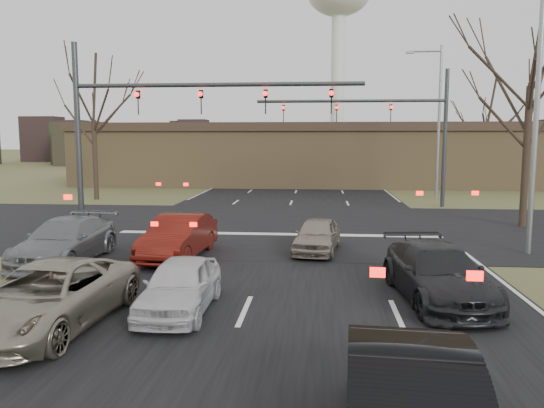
% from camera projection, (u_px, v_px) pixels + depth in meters
% --- Properties ---
extents(ground, '(360.00, 360.00, 0.00)m').
position_uv_depth(ground, '(221.00, 367.00, 9.37)').
color(ground, '#4B4B28').
rests_on(ground, ground).
extents(road_main, '(14.00, 300.00, 0.02)m').
position_uv_depth(road_main, '(305.00, 170.00, 68.69)').
color(road_main, black).
rests_on(road_main, ground).
extents(road_cross, '(200.00, 14.00, 0.02)m').
position_uv_depth(road_cross, '(281.00, 227.00, 24.20)').
color(road_cross, black).
rests_on(road_cross, ground).
extents(building, '(42.40, 10.40, 5.30)m').
position_uv_depth(building, '(322.00, 154.00, 46.44)').
color(building, '#90754D').
rests_on(building, ground).
extents(water_tower, '(15.00, 15.00, 44.50)m').
position_uv_depth(water_tower, '(339.00, 2.00, 123.13)').
color(water_tower, silver).
rests_on(water_tower, ground).
extents(mast_arm_near, '(12.12, 0.24, 8.00)m').
position_uv_depth(mast_arm_near, '(153.00, 113.00, 22.06)').
color(mast_arm_near, '#383A3D').
rests_on(mast_arm_near, ground).
extents(mast_arm_far, '(11.12, 0.24, 8.00)m').
position_uv_depth(mast_arm_far, '(396.00, 121.00, 30.96)').
color(mast_arm_far, '#383A3D').
rests_on(mast_arm_far, ground).
extents(streetlight_right_near, '(2.34, 0.25, 10.00)m').
position_uv_depth(streetlight_right_near, '(532.00, 91.00, 17.81)').
color(streetlight_right_near, gray).
rests_on(streetlight_right_near, ground).
extents(streetlight_right_far, '(2.34, 0.25, 10.00)m').
position_uv_depth(streetlight_right_far, '(436.00, 114.00, 34.57)').
color(streetlight_right_far, gray).
rests_on(streetlight_right_far, ground).
extents(tree_right_near, '(6.90, 6.90, 11.50)m').
position_uv_depth(tree_right_near, '(534.00, 26.00, 23.14)').
color(tree_right_near, black).
rests_on(tree_right_near, ground).
extents(tree_left_far, '(5.70, 5.70, 9.50)m').
position_uv_depth(tree_left_far, '(92.00, 87.00, 34.32)').
color(tree_left_far, black).
rests_on(tree_left_far, ground).
extents(tree_right_far, '(5.40, 5.40, 9.00)m').
position_uv_depth(tree_right_far, '(488.00, 101.00, 41.82)').
color(tree_right_far, black).
rests_on(tree_right_far, ground).
extents(car_silver_suv, '(2.65, 5.12, 1.38)m').
position_uv_depth(car_silver_suv, '(48.00, 297.00, 11.20)').
color(car_silver_suv, gray).
rests_on(car_silver_suv, ground).
extents(car_white_sedan, '(1.49, 3.68, 1.25)m').
position_uv_depth(car_white_sedan, '(180.00, 285.00, 12.30)').
color(car_white_sedan, silver).
rests_on(car_white_sedan, ground).
extents(car_charcoal_sedan, '(2.46, 4.91, 1.37)m').
position_uv_depth(car_charcoal_sedan, '(437.00, 273.00, 13.15)').
color(car_charcoal_sedan, black).
rests_on(car_charcoal_sedan, ground).
extents(car_grey_ahead, '(2.06, 4.94, 1.43)m').
position_uv_depth(car_grey_ahead, '(65.00, 241.00, 17.21)').
color(car_grey_ahead, slate).
rests_on(car_grey_ahead, ground).
extents(car_red_ahead, '(1.86, 4.49, 1.45)m').
position_uv_depth(car_red_ahead, '(179.00, 237.00, 17.85)').
color(car_red_ahead, '#5C140D').
rests_on(car_red_ahead, ground).
extents(car_silver_ahead, '(1.92, 3.75, 1.22)m').
position_uv_depth(car_silver_ahead, '(317.00, 235.00, 18.75)').
color(car_silver_ahead, gray).
rests_on(car_silver_ahead, ground).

